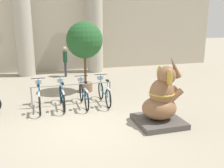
# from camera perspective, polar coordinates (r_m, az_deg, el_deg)

# --- Properties ---
(ground_plane) EXTENTS (60.00, 60.00, 0.00)m
(ground_plane) POSITION_cam_1_polar(r_m,az_deg,el_deg) (7.23, -5.41, -9.52)
(ground_plane) COLOR #9E937F
(building_facade) EXTENTS (20.00, 0.20, 6.00)m
(building_facade) POSITION_cam_1_polar(r_m,az_deg,el_deg) (15.15, -12.15, 14.36)
(building_facade) COLOR #B2A893
(building_facade) RESTS_ON ground_plane
(column_left) EXTENTS (1.13, 1.13, 5.16)m
(column_left) POSITION_cam_1_polar(r_m,az_deg,el_deg) (14.12, -19.65, 12.35)
(column_left) COLOR #ADA899
(column_left) RESTS_ON ground_plane
(column_right) EXTENTS (1.13, 1.13, 5.16)m
(column_right) POSITION_cam_1_polar(r_m,az_deg,el_deg) (14.45, -3.98, 13.16)
(column_right) COLOR #ADA899
(column_right) RESTS_ON ground_plane
(bike_rack) EXTENTS (2.84, 0.05, 0.77)m
(bike_rack) POSITION_cam_1_polar(r_m,az_deg,el_deg) (8.83, -9.08, -1.18)
(bike_rack) COLOR gray
(bike_rack) RESTS_ON ground_plane
(bicycle_0) EXTENTS (0.48, 1.74, 0.98)m
(bicycle_0) POSITION_cam_1_polar(r_m,az_deg,el_deg) (8.71, -16.26, -3.03)
(bicycle_0) COLOR black
(bicycle_0) RESTS_ON ground_plane
(bicycle_1) EXTENTS (0.48, 1.74, 0.98)m
(bicycle_1) POSITION_cam_1_polar(r_m,az_deg,el_deg) (8.74, -11.37, -2.66)
(bicycle_1) COLOR black
(bicycle_1) RESTS_ON ground_plane
(bicycle_2) EXTENTS (0.48, 1.74, 0.98)m
(bicycle_2) POSITION_cam_1_polar(r_m,az_deg,el_deg) (8.80, -6.49, -2.35)
(bicycle_2) COLOR black
(bicycle_2) RESTS_ON ground_plane
(bicycle_3) EXTENTS (0.48, 1.74, 0.98)m
(bicycle_3) POSITION_cam_1_polar(r_m,az_deg,el_deg) (8.98, -1.84, -1.91)
(bicycle_3) COLOR black
(bicycle_3) RESTS_ON ground_plane
(elephant_statue) EXTENTS (1.30, 1.30, 1.99)m
(elephant_statue) POSITION_cam_1_polar(r_m,az_deg,el_deg) (7.26, 11.15, -3.98)
(elephant_statue) COLOR #4C4742
(elephant_statue) RESTS_ON ground_plane
(person_pedestrian) EXTENTS (0.21, 0.47, 1.58)m
(person_pedestrian) POSITION_cam_1_polar(r_m,az_deg,el_deg) (13.46, -10.68, 5.66)
(person_pedestrian) COLOR #383342
(person_pedestrian) RESTS_ON ground_plane
(potted_tree) EXTENTS (1.48, 1.48, 2.88)m
(potted_tree) POSITION_cam_1_polar(r_m,az_deg,el_deg) (10.25, -6.31, 9.54)
(potted_tree) COLOR brown
(potted_tree) RESTS_ON ground_plane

